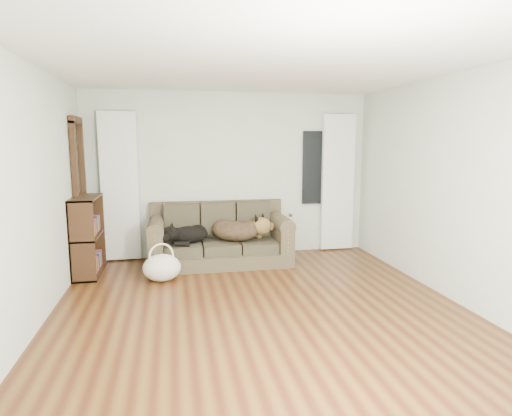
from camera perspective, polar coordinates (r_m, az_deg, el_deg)
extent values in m
plane|color=#3F1C0E|center=(4.77, 0.83, -13.71)|extent=(5.00, 5.00, 0.00)
plane|color=white|center=(4.47, 0.91, 18.77)|extent=(5.00, 5.00, 0.00)
cube|color=silver|center=(6.89, -3.46, 4.43)|extent=(4.50, 0.04, 2.60)
cube|color=silver|center=(4.54, -28.12, 1.10)|extent=(0.04, 5.00, 2.60)
cube|color=silver|center=(5.37, 25.07, 2.36)|extent=(0.04, 5.00, 2.60)
cube|color=white|center=(6.81, -17.70, 2.70)|extent=(0.55, 0.08, 2.25)
cube|color=white|center=(7.29, 10.83, 3.34)|extent=(0.55, 0.08, 2.25)
cube|color=black|center=(7.19, 8.14, 5.34)|extent=(0.50, 0.03, 1.20)
cube|color=#321B0E|center=(6.53, -22.37, 1.33)|extent=(0.07, 0.60, 2.10)
cube|color=brown|center=(6.47, -4.83, -3.49)|extent=(2.08, 0.90, 0.85)
ellipsoid|color=black|center=(6.40, -9.24, -3.45)|extent=(0.67, 0.53, 0.25)
ellipsoid|color=black|center=(6.47, -2.44, -3.11)|extent=(0.92, 0.86, 0.33)
cube|color=black|center=(6.48, 4.61, -0.95)|extent=(0.09, 0.19, 0.02)
ellipsoid|color=beige|center=(5.84, -12.44, -7.99)|extent=(0.51, 0.39, 0.36)
cube|color=#321B0E|center=(6.37, -21.52, -3.82)|extent=(0.33, 0.87, 1.08)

